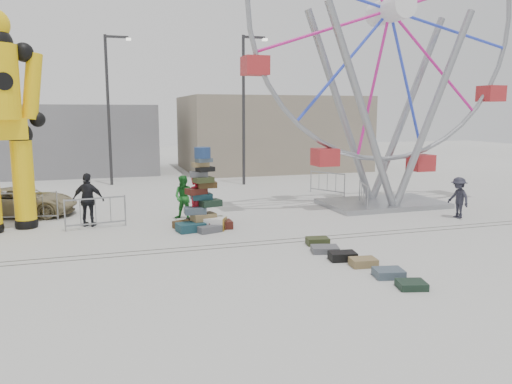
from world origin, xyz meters
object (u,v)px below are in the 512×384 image
object	(u,v)px
barricade_dummy_c	(96,213)
crash_test_dummy	(1,113)
pedestrian_green	(184,197)
barricade_wheel_front	(363,196)
suitcase_tower	(203,206)
barricade_dummy_b	(29,207)
pedestrian_red	(197,202)
steamer_trunk	(213,224)
lamp_post_left	(110,102)
lamp_post_right	(245,102)
barricade_wheel_back	(327,183)
pedestrian_black	(88,200)
pedestrian_grey	(458,198)
parked_suv	(22,202)
ferris_wheel	(389,37)

from	to	relation	value
barricade_dummy_c	crash_test_dummy	bearing A→B (deg)	158.94
pedestrian_green	barricade_wheel_front	bearing A→B (deg)	28.67
suitcase_tower	barricade_dummy_b	bearing A→B (deg)	144.73
suitcase_tower	pedestrian_red	xyz separation A→B (m)	(-0.15, 0.19, 0.13)
pedestrian_red	steamer_trunk	bearing A→B (deg)	-78.95
lamp_post_left	pedestrian_red	world-z (taller)	lamp_post_left
lamp_post_right	steamer_trunk	xyz separation A→B (m)	(-4.06, -10.00, -4.28)
lamp_post_right	lamp_post_left	bearing A→B (deg)	164.05
barricade_wheel_back	pedestrian_green	world-z (taller)	pedestrian_green
lamp_post_left	pedestrian_black	size ratio (longest dim) A/B	4.25
barricade_dummy_b	barricade_wheel_front	distance (m)	12.97
lamp_post_right	suitcase_tower	distance (m)	11.32
suitcase_tower	pedestrian_black	xyz separation A→B (m)	(-3.73, 1.53, 0.16)
crash_test_dummy	barricade_dummy_c	distance (m)	4.44
pedestrian_grey	barricade_wheel_back	bearing A→B (deg)	-162.34
lamp_post_left	barricade_dummy_c	world-z (taller)	lamp_post_left
lamp_post_left	crash_test_dummy	size ratio (longest dim) A/B	1.07
crash_test_dummy	barricade_wheel_back	distance (m)	14.43
crash_test_dummy	lamp_post_left	bearing A→B (deg)	45.85
lamp_post_left	parked_suv	bearing A→B (deg)	-115.27
pedestrian_green	parked_suv	size ratio (longest dim) A/B	0.41
ferris_wheel	barricade_wheel_back	size ratio (longest dim) A/B	7.10
barricade_wheel_back	pedestrian_grey	xyz separation A→B (m)	(2.34, -6.50, 0.23)
barricade_wheel_back	parked_suv	xyz separation A→B (m)	(-13.45, -1.16, 0.00)
ferris_wheel	pedestrian_green	bearing A→B (deg)	-179.96
lamp_post_left	ferris_wheel	distance (m)	14.87
suitcase_tower	pedestrian_red	bearing A→B (deg)	120.03
barricade_wheel_back	barricade_wheel_front	bearing A→B (deg)	-31.96
pedestrian_red	pedestrian_grey	world-z (taller)	pedestrian_red
ferris_wheel	steamer_trunk	size ratio (longest dim) A/B	16.09
crash_test_dummy	parked_suv	xyz separation A→B (m)	(0.10, 2.48, -3.38)
lamp_post_left	ferris_wheel	bearing A→B (deg)	-42.44
lamp_post_right	parked_suv	xyz separation A→B (m)	(-10.57, -5.57, -3.93)
lamp_post_left	barricade_wheel_back	bearing A→B (deg)	-32.97
lamp_post_right	ferris_wheel	bearing A→B (deg)	-64.20
barricade_wheel_back	parked_suv	size ratio (longest dim) A/B	0.50
barricade_dummy_c	pedestrian_green	xyz separation A→B (m)	(3.16, 0.63, 0.27)
barricade_wheel_front	pedestrian_grey	bearing A→B (deg)	-115.41
lamp_post_left	crash_test_dummy	bearing A→B (deg)	-110.08
lamp_post_right	barricade_wheel_front	xyz separation A→B (m)	(2.66, -8.30, -3.93)
steamer_trunk	pedestrian_red	size ratio (longest dim) A/B	0.48
pedestrian_green	parked_suv	distance (m)	6.37
barricade_wheel_front	parked_suv	distance (m)	13.51
crash_test_dummy	pedestrian_green	xyz separation A→B (m)	(5.97, 0.02, -3.11)
ferris_wheel	steamer_trunk	xyz separation A→B (m)	(-7.87, -2.11, -6.79)
steamer_trunk	barricade_wheel_front	distance (m)	6.94
barricade_wheel_front	pedestrian_grey	distance (m)	3.65
barricade_dummy_b	pedestrian_black	xyz separation A→B (m)	(2.13, -1.53, 0.39)
barricade_dummy_c	lamp_post_left	bearing A→B (deg)	76.54
pedestrian_green	pedestrian_black	size ratio (longest dim) A/B	0.87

